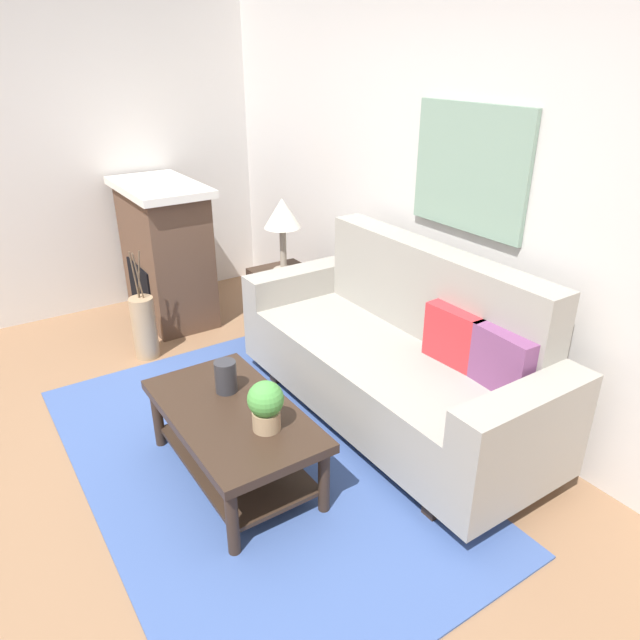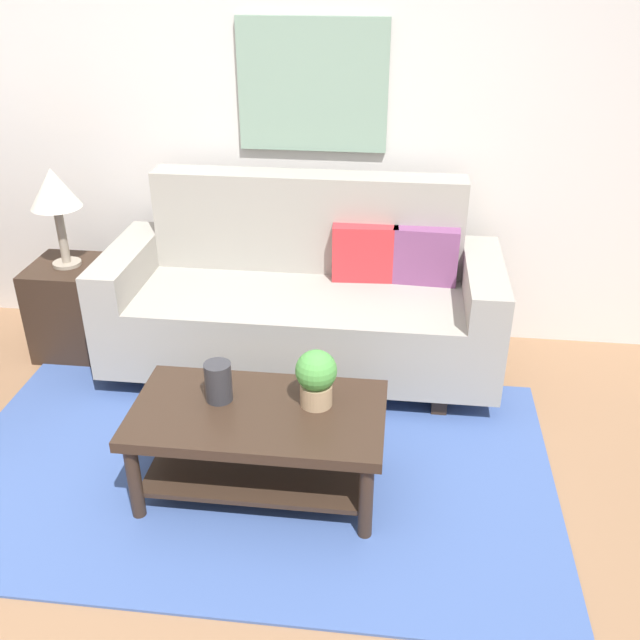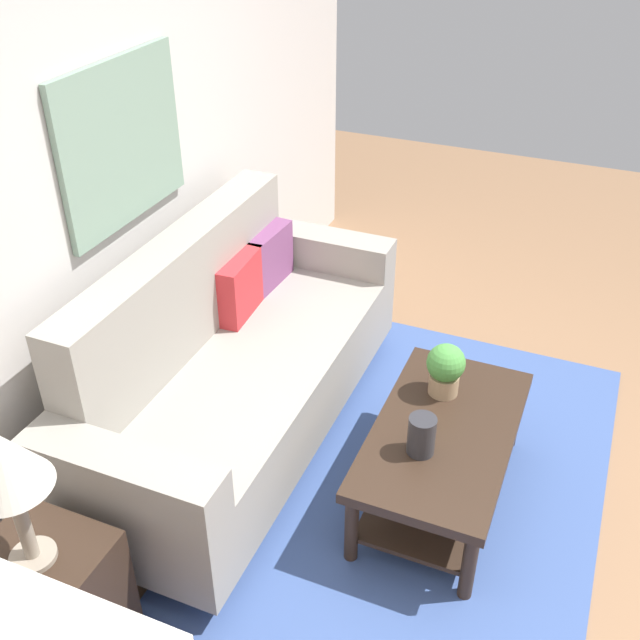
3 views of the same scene
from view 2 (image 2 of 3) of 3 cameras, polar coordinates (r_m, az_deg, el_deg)
name	(u,v)px [view 2 (image 2 of 3)]	position (r m, az deg, el deg)	size (l,w,h in m)	color
ground_plane	(227,548)	(3.10, -7.52, -17.68)	(9.39, 9.39, 0.00)	#8C6647
wall_back	(294,113)	(4.22, -2.09, 16.31)	(5.39, 0.10, 2.70)	silver
area_rug	(251,468)	(3.45, -5.55, -11.75)	(2.82, 1.71, 0.01)	#3D5693
couch	(303,300)	(4.00, -1.39, 1.65)	(2.16, 0.84, 1.08)	gray
throw_pillow_crimson	(365,253)	(3.98, 3.62, 5.42)	(0.36, 0.12, 0.32)	red
throw_pillow_plum	(425,256)	(3.98, 8.45, 5.15)	(0.36, 0.12, 0.32)	#7A4270
coffee_table	(259,431)	(3.16, -4.95, -8.90)	(1.10, 0.60, 0.43)	#332319
tabletop_vase	(218,382)	(3.13, -8.17, -4.94)	(0.12, 0.12, 0.18)	#2D2D33
potted_plant_tabletop	(316,377)	(3.04, -0.31, -4.57)	(0.18, 0.18, 0.26)	tan
side_table	(75,308)	(4.48, -19.07, 0.93)	(0.44, 0.44, 0.56)	#332319
table_lamp	(54,192)	(4.22, -20.59, 9.58)	(0.28, 0.28, 0.57)	gray
framed_painting	(312,86)	(4.10, -0.61, 18.31)	(0.83, 0.03, 0.71)	gray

